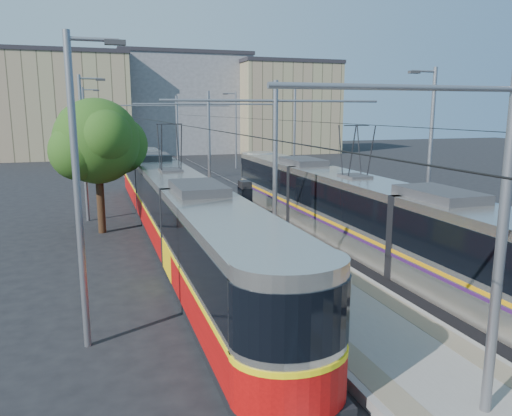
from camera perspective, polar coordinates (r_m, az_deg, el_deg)
name	(u,v)px	position (r m, az deg, el deg)	size (l,w,h in m)	color
ground	(376,338)	(14.50, 13.53, -14.25)	(160.00, 160.00, 0.00)	black
platform	(222,213)	(29.55, -3.96, -0.58)	(4.00, 50.00, 0.30)	gray
tactile_strip_left	(197,212)	(29.20, -6.72, -0.46)	(0.70, 50.00, 0.01)	gray
tactile_strip_right	(245,209)	(29.90, -1.27, -0.11)	(0.70, 50.00, 0.01)	gray
rails	(222,215)	(29.58, -3.95, -0.83)	(8.71, 70.00, 0.03)	gray
tram_left	(172,204)	(24.20, -9.61, 0.42)	(2.43, 31.93, 5.50)	black
tram_right	(353,210)	(22.13, 11.07, -0.22)	(2.43, 27.80, 5.50)	black
catenary	(234,142)	(26.23, -2.53, 7.60)	(9.20, 70.00, 7.00)	gray
street_lamps	(205,141)	(32.88, -5.80, 7.68)	(15.18, 38.22, 8.00)	gray
shelter	(245,199)	(27.05, -1.27, 1.03)	(0.60, 0.95, 2.08)	black
tree	(103,142)	(26.14, -17.11, 7.17)	(4.63, 4.28, 6.73)	#382314
building_left	(65,105)	(71.11, -20.99, 10.91)	(16.32, 12.24, 13.43)	#978E66
building_centre	(181,104)	(76.19, -8.53, 11.72)	(18.36, 14.28, 14.09)	gray
building_right	(284,107)	(74.18, 3.24, 11.40)	(14.28, 10.20, 12.95)	#978E66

